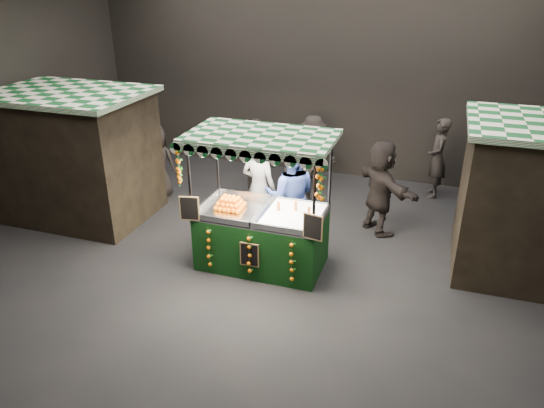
% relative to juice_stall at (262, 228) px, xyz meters
% --- Properties ---
extents(ground, '(12.00, 12.00, 0.00)m').
position_rel_juice_stall_xyz_m(ground, '(0.15, -0.22, -0.74)').
color(ground, black).
rests_on(ground, ground).
extents(market_hall, '(12.10, 10.10, 5.05)m').
position_rel_juice_stall_xyz_m(market_hall, '(0.15, -0.22, 2.65)').
color(market_hall, black).
rests_on(market_hall, ground).
extents(neighbour_stall_left, '(3.00, 2.20, 2.60)m').
position_rel_juice_stall_xyz_m(neighbour_stall_left, '(-4.25, 0.78, 0.57)').
color(neighbour_stall_left, black).
rests_on(neighbour_stall_left, ground).
extents(juice_stall, '(2.45, 1.44, 2.37)m').
position_rel_juice_stall_xyz_m(juice_stall, '(0.00, 0.00, 0.00)').
color(juice_stall, black).
rests_on(juice_stall, ground).
extents(vendor_grey, '(0.74, 0.54, 1.89)m').
position_rel_juice_stall_xyz_m(vendor_grey, '(-0.46, 1.15, 0.21)').
color(vendor_grey, gray).
rests_on(vendor_grey, ground).
extents(vendor_blue, '(1.11, 0.95, 1.97)m').
position_rel_juice_stall_xyz_m(vendor_blue, '(0.24, 0.90, 0.25)').
color(vendor_blue, navy).
rests_on(vendor_blue, ground).
extents(shopper_0, '(0.82, 0.74, 1.88)m').
position_rel_juice_stall_xyz_m(shopper_0, '(-3.85, 2.91, 0.20)').
color(shopper_0, '#2A2322').
rests_on(shopper_0, ground).
extents(shopper_1, '(1.07, 1.03, 1.75)m').
position_rel_juice_stall_xyz_m(shopper_1, '(-0.05, 2.67, 0.14)').
color(shopper_1, '#282420').
rests_on(shopper_1, ground).
extents(shopper_2, '(1.18, 0.86, 1.85)m').
position_rel_juice_stall_xyz_m(shopper_2, '(-1.07, 2.67, 0.19)').
color(shopper_2, '#282320').
rests_on(shopper_2, ground).
extents(shopper_3, '(1.25, 0.98, 1.70)m').
position_rel_juice_stall_xyz_m(shopper_3, '(-0.08, 3.80, 0.12)').
color(shopper_3, black).
rests_on(shopper_3, ground).
extents(shopper_4, '(0.80, 0.56, 1.56)m').
position_rel_juice_stall_xyz_m(shopper_4, '(-3.22, 2.19, 0.05)').
color(shopper_4, black).
rests_on(shopper_4, ground).
extents(shopper_5, '(1.56, 1.66, 1.86)m').
position_rel_juice_stall_xyz_m(shopper_5, '(1.73, 1.93, 0.20)').
color(shopper_5, black).
rests_on(shopper_5, ground).
extents(shopper_6, '(0.49, 0.70, 1.81)m').
position_rel_juice_stall_xyz_m(shopper_6, '(2.70, 4.09, 0.17)').
color(shopper_6, '#2D2825').
rests_on(shopper_6, ground).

